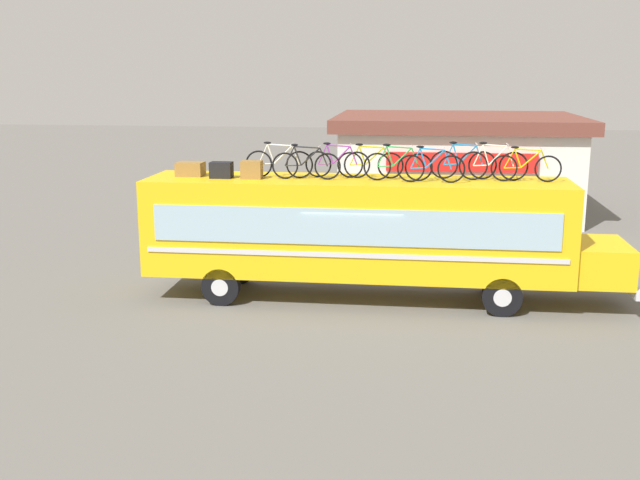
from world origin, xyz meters
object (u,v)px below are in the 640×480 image
(rooftop_bicycle_8, at_px, (493,165))
(rooftop_bicycle_9, at_px, (526,167))
(luggage_bag_2, at_px, (221,170))
(rooftop_bicycle_6, at_px, (431,167))
(rooftop_bicycle_7, at_px, (463,164))
(rooftop_bicycle_5, at_px, (398,165))
(rooftop_bicycle_1, at_px, (279,163))
(rooftop_bicycle_2, at_px, (306,165))
(rooftop_bicycle_4, at_px, (370,164))
(luggage_bag_1, at_px, (190,169))
(bus, at_px, (366,229))
(luggage_bag_3, at_px, (252,170))
(rooftop_bicycle_3, at_px, (337,163))

(rooftop_bicycle_8, height_order, rooftop_bicycle_9, rooftop_bicycle_8)
(luggage_bag_2, height_order, rooftop_bicycle_6, rooftop_bicycle_6)
(rooftop_bicycle_8, distance_m, rooftop_bicycle_9, 0.80)
(rooftop_bicycle_7, bearing_deg, rooftop_bicycle_8, -12.54)
(rooftop_bicycle_5, bearing_deg, rooftop_bicycle_1, 177.59)
(rooftop_bicycle_7, relative_size, rooftop_bicycle_8, 0.98)
(rooftop_bicycle_2, xyz_separation_m, rooftop_bicycle_5, (2.32, 0.03, 0.01))
(rooftop_bicycle_4, height_order, rooftop_bicycle_9, rooftop_bicycle_4)
(rooftop_bicycle_2, bearing_deg, luggage_bag_1, 175.05)
(bus, relative_size, luggage_bag_3, 23.55)
(luggage_bag_1, distance_m, rooftop_bicycle_5, 5.44)
(rooftop_bicycle_5, relative_size, rooftop_bicycle_7, 1.03)
(rooftop_bicycle_3, relative_size, rooftop_bicycle_7, 1.00)
(rooftop_bicycle_3, relative_size, rooftop_bicycle_5, 0.97)
(luggage_bag_3, bearing_deg, luggage_bag_2, 177.15)
(rooftop_bicycle_6, height_order, rooftop_bicycle_9, rooftop_bicycle_6)
(luggage_bag_1, xyz_separation_m, rooftop_bicycle_8, (7.81, 0.12, 0.22))
(luggage_bag_2, height_order, rooftop_bicycle_3, rooftop_bicycle_3)
(rooftop_bicycle_2, relative_size, rooftop_bicycle_9, 1.02)
(rooftop_bicycle_3, xyz_separation_m, rooftop_bicycle_4, (0.84, 0.01, -0.01))
(luggage_bag_3, relative_size, rooftop_bicycle_9, 0.30)
(luggage_bag_2, bearing_deg, rooftop_bicycle_4, 6.61)
(rooftop_bicycle_1, relative_size, rooftop_bicycle_6, 1.05)
(luggage_bag_1, bearing_deg, rooftop_bicycle_9, -0.00)
(luggage_bag_3, relative_size, rooftop_bicycle_2, 0.30)
(rooftop_bicycle_1, xyz_separation_m, rooftop_bicycle_6, (3.87, -0.34, -0.01))
(rooftop_bicycle_7, bearing_deg, rooftop_bicycle_4, -176.60)
(luggage_bag_1, distance_m, luggage_bag_3, 1.75)
(bus, bearing_deg, luggage_bag_1, 178.71)
(rooftop_bicycle_3, height_order, rooftop_bicycle_5, rooftop_bicycle_5)
(rooftop_bicycle_5, height_order, rooftop_bicycle_6, rooftop_bicycle_5)
(rooftop_bicycle_4, bearing_deg, luggage_bag_3, -170.88)
(luggage_bag_1, distance_m, rooftop_bicycle_8, 7.82)
(luggage_bag_3, height_order, rooftop_bicycle_2, rooftop_bicycle_2)
(luggage_bag_1, height_order, luggage_bag_2, luggage_bag_2)
(rooftop_bicycle_1, height_order, rooftop_bicycle_9, rooftop_bicycle_1)
(bus, xyz_separation_m, rooftop_bicycle_3, (-0.78, 0.24, 1.66))
(bus, distance_m, rooftop_bicycle_8, 3.59)
(luggage_bag_3, xyz_separation_m, rooftop_bicycle_1, (0.67, 0.23, 0.16))
(rooftop_bicycle_9, bearing_deg, luggage_bag_1, 180.00)
(rooftop_bicycle_2, relative_size, rooftop_bicycle_3, 1.05)
(luggage_bag_1, distance_m, luggage_bag_2, 0.96)
(luggage_bag_2, bearing_deg, rooftop_bicycle_2, 0.62)
(rooftop_bicycle_6, xyz_separation_m, rooftop_bicycle_8, (1.56, 0.57, 0.02))
(rooftop_bicycle_5, distance_m, rooftop_bicycle_6, 0.84)
(luggage_bag_1, bearing_deg, rooftop_bicycle_4, 1.80)
(rooftop_bicycle_5, xyz_separation_m, rooftop_bicycle_7, (1.64, 0.52, 0.01))
(rooftop_bicycle_3, relative_size, rooftop_bicycle_8, 0.98)
(bus, xyz_separation_m, rooftop_bicycle_4, (0.06, 0.25, 1.66))
(luggage_bag_3, distance_m, rooftop_bicycle_3, 2.21)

